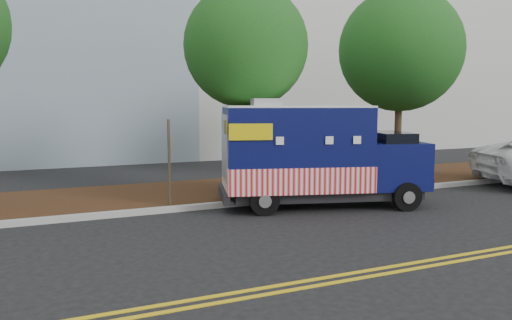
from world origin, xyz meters
name	(u,v)px	position (x,y,z in m)	size (l,w,h in m)	color
ground	(270,215)	(0.00, 0.00, 0.00)	(120.00, 120.00, 0.00)	black
curb	(248,202)	(0.00, 1.40, 0.07)	(120.00, 0.18, 0.15)	#9E9E99
mulch_strip	(222,190)	(0.00, 3.50, 0.07)	(120.00, 4.00, 0.15)	#311F0D
centerline_near	(384,268)	(0.00, -4.45, 0.01)	(120.00, 0.10, 0.01)	gold
centerline_far	(393,272)	(0.00, -4.70, 0.01)	(120.00, 0.10, 0.01)	gold
tree_b	(246,46)	(0.57, 2.89, 4.50)	(3.72, 3.72, 6.38)	#38281C
tree_c	(400,50)	(6.98, 3.58, 4.73)	(4.46, 4.46, 6.97)	#38281C
sign_post	(169,165)	(-2.16, 1.58, 1.20)	(0.06, 0.06, 2.40)	#473828
food_truck	(313,158)	(1.54, 0.55, 1.33)	(5.90, 3.46, 2.94)	black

